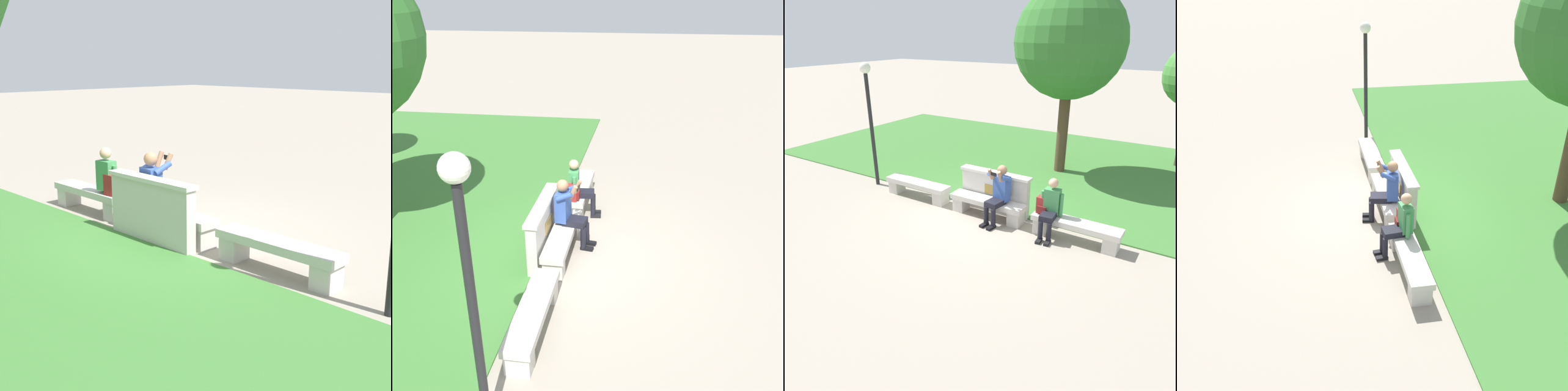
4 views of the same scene
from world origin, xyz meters
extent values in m
plane|color=gray|center=(0.00, 0.00, 0.00)|extent=(80.00, 80.00, 0.00)
cube|color=beige|center=(-2.10, 0.00, 0.39)|extent=(1.83, 0.40, 0.12)
cube|color=beige|center=(-2.84, 0.00, 0.17)|extent=(0.28, 0.34, 0.33)
cube|color=beige|center=(-1.36, 0.00, 0.17)|extent=(0.28, 0.34, 0.33)
cube|color=beige|center=(0.00, 0.00, 0.39)|extent=(1.83, 0.40, 0.12)
cube|color=beige|center=(-0.74, 0.00, 0.17)|extent=(0.28, 0.34, 0.33)
cube|color=beige|center=(0.74, 0.00, 0.17)|extent=(0.28, 0.34, 0.33)
cube|color=beige|center=(2.10, 0.00, 0.39)|extent=(1.83, 0.40, 0.12)
cube|color=beige|center=(1.36, 0.00, 0.17)|extent=(0.28, 0.34, 0.33)
cube|color=beige|center=(2.84, 0.00, 0.17)|extent=(0.28, 0.34, 0.33)
cube|color=beige|center=(0.00, 0.34, 0.47)|extent=(1.72, 0.18, 0.95)
cube|color=beige|center=(0.00, 0.34, 0.98)|extent=(1.78, 0.24, 0.06)
cube|color=olive|center=(0.00, 0.24, 0.59)|extent=(0.44, 0.02, 0.22)
cube|color=black|center=(0.18, -0.43, 0.03)|extent=(0.13, 0.25, 0.06)
cylinder|color=black|center=(0.19, -0.36, 0.24)|extent=(0.11, 0.11, 0.42)
cube|color=black|center=(0.38, -0.46, 0.03)|extent=(0.13, 0.25, 0.06)
cylinder|color=black|center=(0.39, -0.39, 0.24)|extent=(0.11, 0.11, 0.42)
cube|color=black|center=(0.32, -0.19, 0.51)|extent=(0.36, 0.46, 0.12)
cube|color=#33519E|center=(0.35, 0.04, 0.79)|extent=(0.37, 0.27, 0.56)
sphere|color=#9E7051|center=(0.35, 0.04, 1.21)|extent=(0.22, 0.22, 0.22)
cylinder|color=#33519E|center=(0.15, -0.03, 1.08)|extent=(0.13, 0.32, 0.21)
cylinder|color=#9E7051|center=(0.19, -0.18, 1.16)|extent=(0.13, 0.20, 0.27)
cylinder|color=#33519E|center=(0.52, -0.09, 1.08)|extent=(0.13, 0.32, 0.21)
cylinder|color=#9E7051|center=(0.44, -0.22, 1.16)|extent=(0.08, 0.18, 0.27)
cube|color=black|center=(0.31, -0.26, 1.20)|extent=(0.15, 0.03, 0.08)
cube|color=black|center=(1.50, -0.43, 0.03)|extent=(0.12, 0.23, 0.06)
cylinder|color=black|center=(1.49, -0.37, 0.24)|extent=(0.10, 0.10, 0.42)
cube|color=black|center=(1.68, -0.41, 0.03)|extent=(0.12, 0.23, 0.06)
cylinder|color=black|center=(1.67, -0.35, 0.24)|extent=(0.10, 0.10, 0.42)
cube|color=black|center=(1.56, -0.18, 0.51)|extent=(0.32, 0.42, 0.12)
cube|color=#3D894C|center=(1.54, 0.04, 0.77)|extent=(0.34, 0.23, 0.52)
sphere|color=tan|center=(1.54, 0.04, 1.16)|extent=(0.20, 0.20, 0.20)
cylinder|color=#3D894C|center=(1.35, 0.00, 0.72)|extent=(0.08, 0.08, 0.48)
cylinder|color=#3D894C|center=(1.74, 0.04, 0.72)|extent=(0.08, 0.08, 0.48)
cube|color=maroon|center=(1.37, 0.04, 0.63)|extent=(0.28, 0.20, 0.36)
cube|color=maroon|center=(1.37, -0.07, 0.56)|extent=(0.20, 0.06, 0.16)
torus|color=black|center=(1.37, 0.04, 0.83)|extent=(0.10, 0.02, 0.10)
camera|label=1|loc=(-6.06, 5.45, 2.69)|focal=50.00mm
camera|label=2|loc=(-7.06, -1.49, 4.55)|focal=42.00mm
camera|label=3|loc=(4.12, -6.82, 3.99)|focal=35.00mm
camera|label=4|loc=(8.25, -1.67, 5.15)|focal=42.00mm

